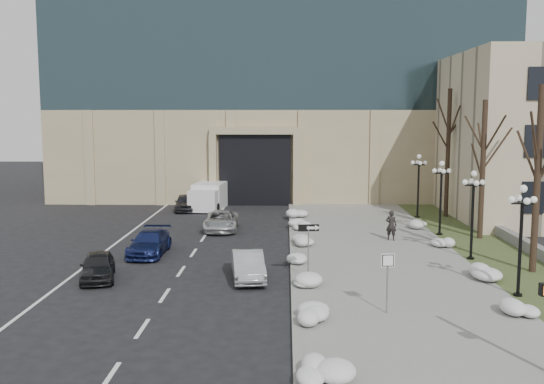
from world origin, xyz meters
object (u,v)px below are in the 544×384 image
(car_b, at_px, (248,265))
(one_way_sign, at_px, (312,234))
(car_e, at_px, (185,203))
(pedestrian, at_px, (391,225))
(car_c, at_px, (150,243))
(car_a, at_px, (98,266))
(lamppost_a, at_px, (521,226))
(lamppost_c, at_px, (441,188))
(lamppost_d, at_px, (419,177))
(car_d, at_px, (221,221))
(box_truck, at_px, (211,196))
(keep_sign, at_px, (388,270))
(lamppost_b, at_px, (473,203))

(car_b, distance_m, one_way_sign, 3.34)
(car_e, relative_size, pedestrian, 2.12)
(car_c, distance_m, one_way_sign, 10.23)
(car_b, xyz_separation_m, one_way_sign, (2.94, -0.34, 1.53))
(car_e, bearing_deg, one_way_sign, -73.01)
(car_a, xyz_separation_m, lamppost_a, (18.39, -2.48, 2.43))
(car_c, distance_m, pedestrian, 14.24)
(pedestrian, height_order, lamppost_c, lamppost_c)
(car_b, xyz_separation_m, lamppost_a, (11.43, -2.68, 2.41))
(car_a, bearing_deg, car_e, 73.71)
(lamppost_a, height_order, lamppost_d, same)
(car_d, height_order, box_truck, box_truck)
(car_c, height_order, pedestrian, pedestrian)
(car_a, bearing_deg, box_truck, 69.04)
(car_b, bearing_deg, one_way_sign, -14.17)
(keep_sign, distance_m, lamppost_d, 22.71)
(one_way_sign, distance_m, lamppost_d, 19.17)
(pedestrian, bearing_deg, box_truck, -21.87)
(keep_sign, distance_m, lamppost_a, 6.45)
(car_d, relative_size, pedestrian, 2.55)
(car_b, height_order, one_way_sign, one_way_sign)
(box_truck, relative_size, lamppost_d, 1.42)
(pedestrian, relative_size, keep_sign, 0.75)
(one_way_sign, bearing_deg, pedestrian, 54.72)
(car_e, distance_m, lamppost_d, 18.23)
(car_c, height_order, car_e, car_e)
(car_a, distance_m, lamppost_c, 21.33)
(lamppost_c, distance_m, lamppost_d, 6.50)
(lamppost_c, relative_size, lamppost_d, 1.00)
(car_c, bearing_deg, lamppost_c, 17.90)
(one_way_sign, relative_size, lamppost_d, 0.56)
(car_b, xyz_separation_m, lamppost_c, (11.43, 10.32, 2.41))
(car_d, height_order, lamppost_c, lamppost_c)
(lamppost_c, bearing_deg, car_a, -150.22)
(car_e, bearing_deg, lamppost_a, -59.48)
(car_a, bearing_deg, keep_sign, -35.76)
(car_b, bearing_deg, car_a, 174.09)
(box_truck, relative_size, lamppost_a, 1.42)
(keep_sign, height_order, lamppost_b, lamppost_b)
(car_d, bearing_deg, car_a, -111.98)
(car_a, xyz_separation_m, keep_sign, (12.55, -4.89, 1.14))
(car_a, height_order, keep_sign, keep_sign)
(car_e, distance_m, lamppost_b, 24.27)
(car_d, relative_size, one_way_sign, 1.74)
(one_way_sign, xyz_separation_m, lamppost_d, (8.49, 17.16, 0.87))
(car_b, relative_size, one_way_sign, 1.51)
(keep_sign, height_order, lamppost_a, lamppost_a)
(car_d, bearing_deg, keep_sign, -66.55)
(box_truck, relative_size, lamppost_b, 1.42)
(box_truck, height_order, lamppost_b, lamppost_b)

